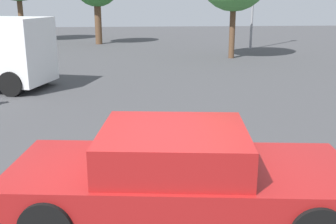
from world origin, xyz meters
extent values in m
cube|color=maroon|center=(0.35, 0.29, 0.45)|extent=(4.66, 2.33, 0.57)
cube|color=maroon|center=(0.25, 0.31, 0.98)|extent=(2.07, 1.88, 0.49)
cube|color=slate|center=(1.14, 0.20, 0.98)|extent=(0.25, 1.53, 0.41)
cube|color=slate|center=(-0.63, 0.41, 0.98)|extent=(0.25, 1.53, 0.41)
cylinder|color=black|center=(1.98, 0.95, 0.32)|extent=(0.66, 0.30, 0.64)
cylinder|color=black|center=(-1.07, 1.33, 0.32)|extent=(0.66, 0.30, 0.64)
ellipsoid|color=white|center=(0.98, 3.59, 0.23)|extent=(0.43, 0.29, 0.24)
sphere|color=white|center=(1.24, 3.62, 0.30)|extent=(0.19, 0.19, 0.19)
sphere|color=white|center=(1.30, 3.62, 0.30)|extent=(0.09, 0.09, 0.09)
cylinder|color=white|center=(1.10, 3.67, 0.07)|extent=(0.06, 0.06, 0.13)
cylinder|color=white|center=(1.12, 3.54, 0.07)|extent=(0.06, 0.06, 0.13)
cylinder|color=white|center=(0.84, 3.64, 0.07)|extent=(0.06, 0.06, 0.13)
cylinder|color=white|center=(0.86, 3.51, 0.07)|extent=(0.06, 0.06, 0.13)
sphere|color=white|center=(0.74, 3.56, 0.27)|extent=(0.11, 0.11, 0.11)
cube|color=slate|center=(-3.12, 8.45, 1.71)|extent=(0.52, 1.64, 0.83)
cylinder|color=black|center=(-3.39, 9.52, 0.38)|extent=(0.80, 0.45, 0.76)
cylinder|color=black|center=(-3.92, 7.70, 0.38)|extent=(0.80, 0.45, 0.76)
cylinder|color=brown|center=(-7.94, 24.86, 1.59)|extent=(0.35, 0.35, 3.18)
cylinder|color=brown|center=(4.65, 15.29, 1.34)|extent=(0.28, 0.28, 2.69)
cylinder|color=brown|center=(-2.47, 22.55, 1.38)|extent=(0.44, 0.44, 2.75)
camera|label=1|loc=(-0.24, -4.60, 2.83)|focal=43.17mm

